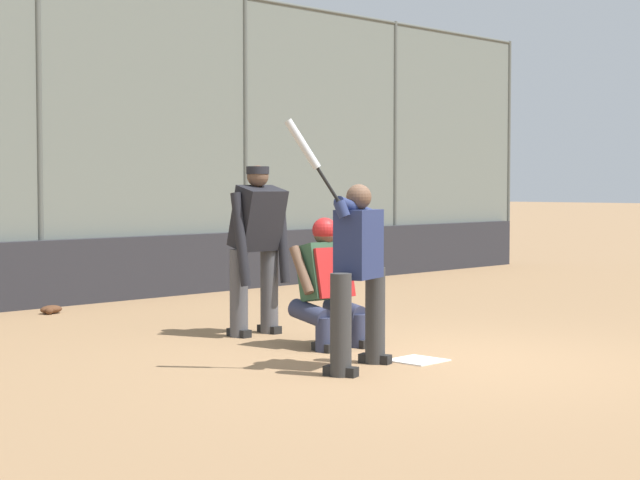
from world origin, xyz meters
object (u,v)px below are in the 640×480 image
(batter_at_plate, at_px, (358,269))
(catcher_behind_plate, at_px, (330,280))
(umpire_home, at_px, (257,244))
(fielding_glove_on_dirt, at_px, (51,310))

(batter_at_plate, relative_size, catcher_behind_plate, 1.68)
(umpire_home, bearing_deg, batter_at_plate, 71.60)
(batter_at_plate, height_order, umpire_home, batter_at_plate)
(catcher_behind_plate, bearing_deg, fielding_glove_on_dirt, -77.20)
(umpire_home, bearing_deg, catcher_behind_plate, 88.84)
(batter_at_plate, relative_size, fielding_glove_on_dirt, 7.35)
(umpire_home, distance_m, fielding_glove_on_dirt, 3.34)
(catcher_behind_plate, distance_m, fielding_glove_on_dirt, 4.35)
(batter_at_plate, bearing_deg, umpire_home, -128.46)
(batter_at_plate, xyz_separation_m, catcher_behind_plate, (-0.75, -1.03, -0.21))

